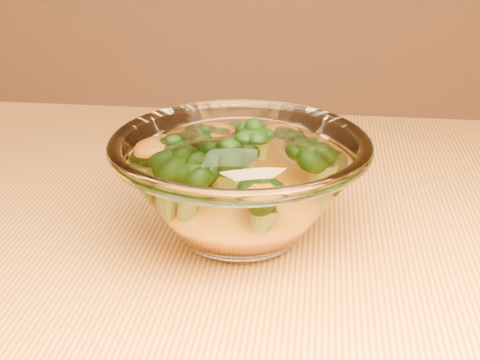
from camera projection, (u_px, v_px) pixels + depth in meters
The scene contains 4 objects.
table at pixel (222, 356), 0.60m from camera, with size 1.20×0.80×0.75m.
glass_bowl at pixel (240, 185), 0.58m from camera, with size 0.22×0.22×0.10m.
cheese_sauce at pixel (240, 207), 0.59m from camera, with size 0.11×0.11×0.03m, color #FFAE15.
broccoli_heap at pixel (226, 167), 0.58m from camera, with size 0.16×0.14×0.07m.
Camera 1 is at (0.08, -0.48, 1.04)m, focal length 50.00 mm.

